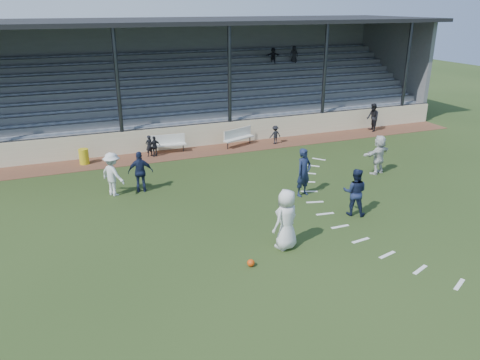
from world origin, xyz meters
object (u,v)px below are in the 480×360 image
(player_navy_lead, at_px, (304,172))
(official, at_px, (373,117))
(trash_bin, at_px, (84,156))
(bench_left, at_px, (166,142))
(bench_right, at_px, (238,136))
(football, at_px, (251,263))
(player_white_lead, at_px, (286,219))

(player_navy_lead, xyz_separation_m, official, (9.01, 7.58, -0.13))
(trash_bin, distance_m, official, 17.12)
(bench_left, relative_size, bench_right, 1.01)
(football, relative_size, official, 0.13)
(bench_left, xyz_separation_m, trash_bin, (-4.23, -0.38, -0.19))
(bench_right, distance_m, player_navy_lead, 7.70)
(bench_right, bearing_deg, bench_left, 155.28)
(official, bearing_deg, player_navy_lead, -36.10)
(bench_left, bearing_deg, player_white_lead, -79.14)
(football, bearing_deg, player_white_lead, 24.12)
(trash_bin, height_order, player_navy_lead, player_navy_lead)
(bench_left, height_order, player_white_lead, player_white_lead)
(bench_left, height_order, official, official)
(trash_bin, bearing_deg, bench_left, 5.10)
(bench_right, height_order, player_white_lead, player_white_lead)
(bench_left, height_order, bench_right, same)
(bench_right, xyz_separation_m, player_navy_lead, (-0.13, -7.69, 0.42))
(trash_bin, relative_size, official, 0.44)
(player_navy_lead, bearing_deg, football, -153.11)
(bench_right, distance_m, official, 8.88)
(trash_bin, xyz_separation_m, player_navy_lead, (8.10, -7.50, 0.60))
(football, bearing_deg, bench_left, 88.56)
(football, bearing_deg, official, 42.24)
(player_white_lead, height_order, player_navy_lead, player_white_lead)
(bench_right, relative_size, player_white_lead, 1.00)
(bench_left, xyz_separation_m, player_navy_lead, (3.87, -7.88, 0.42))
(official, bearing_deg, bench_left, -77.49)
(official, bearing_deg, player_white_lead, -32.16)
(football, xyz_separation_m, official, (13.19, 11.97, 0.76))
(player_white_lead, bearing_deg, player_navy_lead, -148.38)
(player_white_lead, relative_size, player_navy_lead, 1.00)
(bench_left, distance_m, player_white_lead, 11.66)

